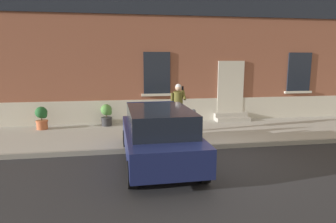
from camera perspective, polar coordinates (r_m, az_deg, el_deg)
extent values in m
plane|color=#232326|center=(8.36, 8.58, -9.13)|extent=(80.00, 80.00, 0.00)
cube|color=#99968E|center=(10.93, 4.08, -4.09)|extent=(24.00, 3.60, 0.15)
cube|color=gray|center=(9.19, 6.78, -6.84)|extent=(24.00, 0.12, 0.15)
cube|color=brown|center=(13.09, 1.66, 14.45)|extent=(24.00, 1.40, 7.50)
cube|color=#BCB7A8|center=(12.53, 2.22, -0.04)|extent=(24.00, 0.08, 1.10)
cube|color=#1E472D|center=(13.03, 12.01, 4.44)|extent=(1.00, 0.08, 2.10)
cube|color=#BCB7A8|center=(13.00, 12.05, 4.65)|extent=(1.16, 0.06, 2.24)
cube|color=black|center=(12.19, -2.16, 7.49)|extent=(1.10, 0.06, 1.70)
cube|color=#BCB7A8|center=(12.23, -2.12, 3.26)|extent=(1.30, 0.12, 0.10)
cube|color=black|center=(14.46, 24.09, 7.02)|extent=(1.10, 0.06, 1.70)
cube|color=#BCB7A8|center=(14.49, 23.91, 3.46)|extent=(1.30, 0.12, 0.10)
cube|color=#9E998E|center=(12.80, 12.53, -1.52)|extent=(1.46, 0.32, 0.16)
cube|color=#9E998E|center=(13.07, 12.02, -0.91)|extent=(1.46, 0.32, 0.32)
cube|color=#161E4C|center=(7.77, -1.77, -5.71)|extent=(1.82, 4.03, 0.64)
cube|color=black|center=(7.49, -1.62, -1.59)|extent=(1.58, 2.43, 0.56)
cube|color=black|center=(9.76, -3.55, -3.82)|extent=(1.66, 0.13, 0.20)
cube|color=yellow|center=(9.72, -3.56, -2.79)|extent=(0.52, 0.03, 0.12)
cube|color=#B21414|center=(9.60, -8.05, -1.44)|extent=(0.16, 0.04, 0.18)
cube|color=#B21414|center=(9.78, 0.82, -1.13)|extent=(0.16, 0.04, 0.18)
cube|color=#161E4C|center=(9.36, -3.40, 0.09)|extent=(1.49, 0.09, 0.60)
cylinder|color=black|center=(6.48, -6.96, -12.03)|extent=(0.21, 0.60, 0.60)
cylinder|color=black|center=(6.74, 6.91, -11.12)|extent=(0.21, 0.60, 0.60)
cylinder|color=black|center=(9.13, -8.06, -5.51)|extent=(0.21, 0.60, 0.60)
cylinder|color=black|center=(9.32, 1.79, -5.09)|extent=(0.21, 0.60, 0.60)
cylinder|color=#333338|center=(9.38, 4.94, -2.99)|extent=(0.14, 0.14, 0.95)
sphere|color=#333338|center=(9.28, 4.98, -0.01)|extent=(0.15, 0.15, 0.15)
cylinder|color=silver|center=(9.32, 4.96, -1.22)|extent=(0.15, 0.15, 0.06)
cylinder|color=#514C1E|center=(10.50, 1.32, -1.70)|extent=(0.15, 0.15, 0.82)
cube|color=black|center=(10.65, 1.26, -3.75)|extent=(0.12, 0.28, 0.10)
cylinder|color=#514C1E|center=(10.54, 2.50, -1.66)|extent=(0.15, 0.15, 0.82)
cube|color=black|center=(10.69, 2.42, -3.70)|extent=(0.12, 0.28, 0.10)
cylinder|color=#514C1E|center=(10.38, 1.96, 2.19)|extent=(0.34, 0.38, 0.64)
sphere|color=tan|center=(10.30, 2.01, 4.64)|extent=(0.22, 0.22, 0.22)
sphere|color=silver|center=(10.30, 2.01, 4.81)|extent=(0.21, 0.21, 0.21)
cylinder|color=#514C1E|center=(10.32, 0.78, 2.09)|extent=(0.09, 0.13, 0.56)
cylinder|color=#514C1E|center=(10.38, 3.07, 3.34)|extent=(0.09, 0.44, 0.39)
cube|color=black|center=(10.31, 2.85, 4.53)|extent=(0.07, 0.02, 0.15)
cylinder|color=#B25B38|center=(12.04, -23.23, -2.37)|extent=(0.40, 0.40, 0.34)
cylinder|color=#B25B38|center=(12.01, -23.28, -1.72)|extent=(0.44, 0.44, 0.05)
cylinder|color=#47331E|center=(11.98, -23.33, -1.02)|extent=(0.04, 0.04, 0.24)
sphere|color=#1E5628|center=(11.95, -23.39, -0.17)|extent=(0.44, 0.44, 0.44)
sphere|color=#1E5628|center=(11.90, -22.94, -0.67)|extent=(0.24, 0.24, 0.24)
cylinder|color=#2D2D30|center=(11.91, -11.82, -1.89)|extent=(0.40, 0.40, 0.34)
cylinder|color=#2D2D30|center=(11.89, -11.84, -1.23)|extent=(0.44, 0.44, 0.05)
cylinder|color=#47331E|center=(11.86, -11.86, -0.52)|extent=(0.04, 0.04, 0.24)
sphere|color=#4C843D|center=(11.83, -11.90, 0.34)|extent=(0.44, 0.44, 0.44)
sphere|color=#4C843D|center=(11.79, -11.40, -0.17)|extent=(0.24, 0.24, 0.24)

